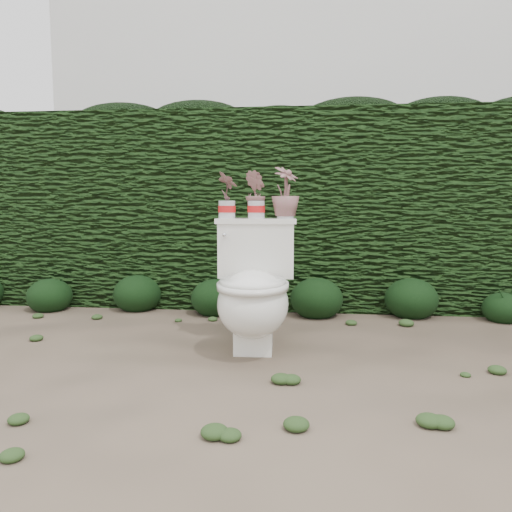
# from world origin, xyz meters

# --- Properties ---
(ground) EXTENTS (60.00, 60.00, 0.00)m
(ground) POSITION_xyz_m (0.00, 0.00, 0.00)
(ground) COLOR #786652
(ground) RESTS_ON ground
(hedge) EXTENTS (8.00, 1.00, 1.60)m
(hedge) POSITION_xyz_m (0.00, 1.60, 0.80)
(hedge) COLOR #1F3F15
(hedge) RESTS_ON ground
(house_wall) EXTENTS (8.00, 3.50, 4.00)m
(house_wall) POSITION_xyz_m (0.60, 6.00, 2.00)
(house_wall) COLOR silver
(house_wall) RESTS_ON ground
(toilet) EXTENTS (0.51, 0.70, 0.78)m
(toilet) POSITION_xyz_m (-0.01, 0.08, 0.36)
(toilet) COLOR white
(toilet) RESTS_ON ground
(potted_plant_left) EXTENTS (0.17, 0.17, 0.27)m
(potted_plant_left) POSITION_xyz_m (-0.21, 0.31, 0.91)
(potted_plant_left) COLOR #2F6C21
(potted_plant_left) RESTS_ON toilet
(potted_plant_center) EXTENTS (0.18, 0.19, 0.28)m
(potted_plant_center) POSITION_xyz_m (-0.02, 0.31, 0.92)
(potted_plant_center) COLOR #2F6C21
(potted_plant_center) RESTS_ON toilet
(potted_plant_right) EXTENTS (0.24, 0.24, 0.31)m
(potted_plant_right) POSITION_xyz_m (0.16, 0.32, 0.93)
(potted_plant_right) COLOR #2F6C21
(potted_plant_right) RESTS_ON toilet
(liriope_clump_1) EXTENTS (0.36, 0.36, 0.29)m
(liriope_clump_1) POSITION_xyz_m (-1.78, 0.98, 0.14)
(liriope_clump_1) COLOR black
(liriope_clump_1) RESTS_ON ground
(liriope_clump_2) EXTENTS (0.39, 0.39, 0.31)m
(liriope_clump_2) POSITION_xyz_m (-1.08, 1.09, 0.16)
(liriope_clump_2) COLOR black
(liriope_clump_2) RESTS_ON ground
(liriope_clump_3) EXTENTS (0.38, 0.38, 0.30)m
(liriope_clump_3) POSITION_xyz_m (-0.42, 1.00, 0.15)
(liriope_clump_3) COLOR black
(liriope_clump_3) RESTS_ON ground
(liriope_clump_4) EXTENTS (0.40, 0.40, 0.32)m
(liriope_clump_4) POSITION_xyz_m (0.37, 1.01, 0.16)
(liriope_clump_4) COLOR black
(liriope_clump_4) RESTS_ON ground
(liriope_clump_5) EXTENTS (0.40, 0.40, 0.32)m
(liriope_clump_5) POSITION_xyz_m (1.09, 1.08, 0.16)
(liriope_clump_5) COLOR black
(liriope_clump_5) RESTS_ON ground
(liriope_clump_6) EXTENTS (0.30, 0.30, 0.24)m
(liriope_clump_6) POSITION_xyz_m (1.74, 1.00, 0.12)
(liriope_clump_6) COLOR black
(liriope_clump_6) RESTS_ON ground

